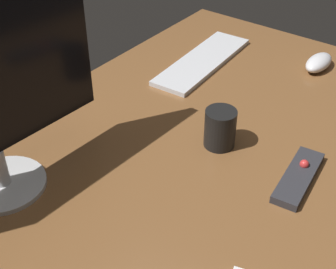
# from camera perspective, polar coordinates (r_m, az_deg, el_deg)

# --- Properties ---
(desk) EXTENTS (1.40, 0.84, 0.02)m
(desk) POSITION_cam_1_polar(r_m,az_deg,el_deg) (1.09, 2.13, -2.09)
(desk) COLOR brown
(desk) RESTS_ON ground
(keyboard) EXTENTS (0.39, 0.13, 0.01)m
(keyboard) POSITION_cam_1_polar(r_m,az_deg,el_deg) (1.42, 4.12, 8.66)
(keyboard) COLOR silver
(keyboard) RESTS_ON desk
(computer_mouse) EXTENTS (0.12, 0.06, 0.04)m
(computer_mouse) POSITION_cam_1_polar(r_m,az_deg,el_deg) (1.45, 17.40, 8.14)
(computer_mouse) COLOR silver
(computer_mouse) RESTS_ON desk
(media_remote) EXTENTS (0.19, 0.07, 0.03)m
(media_remote) POSITION_cam_1_polar(r_m,az_deg,el_deg) (1.03, 15.21, -4.83)
(media_remote) COLOR #2D2D33
(media_remote) RESTS_ON desk
(coffee_mug) EXTENTS (0.07, 0.07, 0.09)m
(coffee_mug) POSITION_cam_1_polar(r_m,az_deg,el_deg) (1.08, 6.19, 0.74)
(coffee_mug) COLOR black
(coffee_mug) RESTS_ON desk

